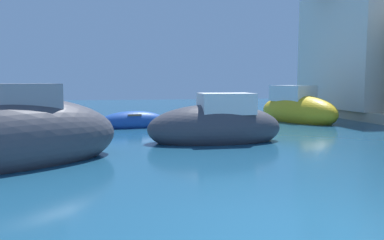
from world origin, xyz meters
The scene contains 5 objects.
ground centered at (0.00, 0.00, 0.00)m, with size 80.00×80.00×0.00m, color navy.
moored_boat_1 centered at (6.77, 13.78, 0.62)m, with size 3.53×5.27×2.29m.
moored_boat_3 centered at (0.88, 7.99, 0.55)m, with size 4.68×1.91×2.06m.
moored_boat_6 centered at (-1.78, 12.71, 0.27)m, with size 3.16×1.54×0.97m.
waterfront_building_annex centered at (13.00, 16.31, 4.65)m, with size 6.71×7.82×8.18m.
Camera 1 is at (-2.37, -4.41, 2.05)m, focal length 35.12 mm.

